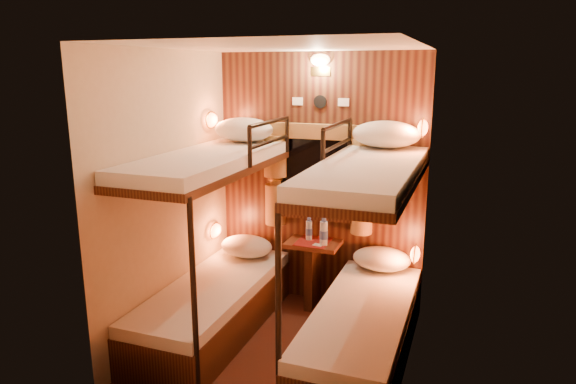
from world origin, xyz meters
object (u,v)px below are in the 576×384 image
at_px(bunk_left, 213,271).
at_px(bunk_right, 363,294).
at_px(table, 313,265).
at_px(bottle_left, 309,231).
at_px(bottle_right, 324,233).

height_order(bunk_left, bunk_right, same).
height_order(bunk_right, table, bunk_right).
relative_size(bottle_left, bottle_right, 0.82).
xyz_separation_m(bunk_left, bottle_right, (0.77, 0.72, 0.21)).
relative_size(bunk_right, table, 2.90).
bearing_deg(bunk_right, table, 129.67).
xyz_separation_m(bunk_left, table, (0.65, 0.78, -0.14)).
bearing_deg(bottle_left, bottle_right, -28.04).
bearing_deg(bottle_left, bunk_right, -49.32).
xyz_separation_m(bottle_left, bottle_right, (0.17, -0.09, 0.02)).
bearing_deg(bunk_right, bottle_right, 126.14).
height_order(bunk_right, bottle_right, bunk_right).
bearing_deg(bunk_left, bottle_left, 53.98).
bearing_deg(bottle_right, bottle_left, 151.96).
height_order(table, bottle_right, bottle_right).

